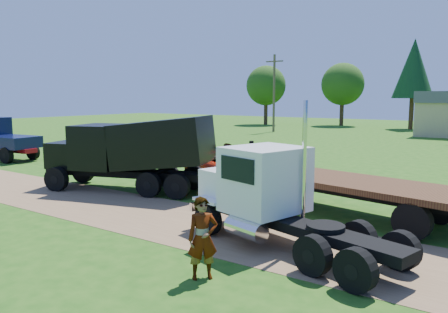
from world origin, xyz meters
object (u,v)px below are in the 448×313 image
Objects in this scene: orange_pickup at (235,167)px; black_dump_truck at (133,149)px; flatbed_trailer at (345,187)px; white_semi_tractor at (266,194)px; spectator_a at (203,238)px.

black_dump_truck is at bearing 164.66° from orange_pickup.
flatbed_trailer is (6.08, -2.22, 0.15)m from orange_pickup.
white_semi_tractor reaches higher than black_dump_truck.
white_semi_tractor reaches higher than flatbed_trailer.
orange_pickup is 6.47m from flatbed_trailer.
white_semi_tractor is 4.24m from flatbed_trailer.
orange_pickup is (-5.16, 6.33, -0.55)m from white_semi_tractor.
orange_pickup is at bearing 31.74° from black_dump_truck.
white_semi_tractor is at bearing -36.83° from black_dump_truck.
orange_pickup is 10.83m from spectator_a.
black_dump_truck is 10.16m from spectator_a.
white_semi_tractor is 0.87× the size of black_dump_truck.
black_dump_truck is 4.12× the size of spectator_a.
orange_pickup is at bearing 72.02° from spectator_a.
flatbed_trailer reaches higher than spectator_a.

